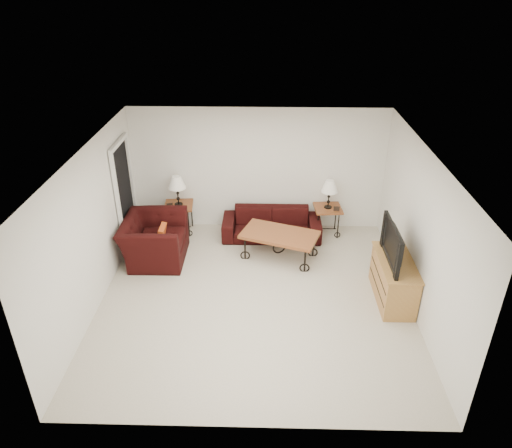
{
  "coord_description": "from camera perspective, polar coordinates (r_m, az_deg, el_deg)",
  "views": [
    {
      "loc": [
        0.18,
        -6.26,
        4.78
      ],
      "look_at": [
        0.0,
        0.7,
        1.0
      ],
      "focal_mm": 33.17,
      "sensor_mm": 36.0,
      "label": 1
    }
  ],
  "objects": [
    {
      "name": "photo_frame_left",
      "position": [
        9.47,
        -10.37,
        2.21
      ],
      "size": [
        0.12,
        0.05,
        0.1
      ],
      "primitive_type": "cube",
      "rotation": [
        0.0,
        0.0,
        0.28
      ],
      "color": "black",
      "rests_on": "side_table_left"
    },
    {
      "name": "backpack",
      "position": [
        9.21,
        6.47,
        -1.35
      ],
      "size": [
        0.41,
        0.36,
        0.45
      ],
      "primitive_type": "ellipsoid",
      "rotation": [
        0.0,
        0.0,
        -0.3
      ],
      "color": "black",
      "rests_on": "ground"
    },
    {
      "name": "ceiling",
      "position": [
        6.66,
        -0.16,
        8.49
      ],
      "size": [
        5.0,
        5.0,
        0.0
      ],
      "primitive_type": "plane",
      "color": "white",
      "rests_on": "wall_back"
    },
    {
      "name": "wall_right",
      "position": [
        7.55,
        19.19,
        -1.1
      ],
      "size": [
        0.02,
        5.0,
        2.5
      ],
      "primitive_type": "cube",
      "color": "white",
      "rests_on": "ground"
    },
    {
      "name": "wall_front",
      "position": [
        5.16,
        -0.95,
        -14.69
      ],
      "size": [
        5.0,
        0.02,
        2.5
      ],
      "primitive_type": "cube",
      "color": "white",
      "rests_on": "ground"
    },
    {
      "name": "television",
      "position": [
        7.6,
        16.77,
        -2.35
      ],
      "size": [
        0.14,
        1.08,
        0.62
      ],
      "primitive_type": "imported",
      "rotation": [
        0.0,
        0.0,
        -1.57
      ],
      "color": "black",
      "rests_on": "tv_stand"
    },
    {
      "name": "photo_frame_right",
      "position": [
        9.39,
        9.69,
        1.83
      ],
      "size": [
        0.12,
        0.03,
        0.1
      ],
      "primitive_type": "cube",
      "rotation": [
        0.0,
        0.0,
        -0.13
      ],
      "color": "black",
      "rests_on": "side_table_right"
    },
    {
      "name": "wall_left",
      "position": [
        7.67,
        -19.16,
        -0.63
      ],
      "size": [
        0.02,
        5.0,
        2.5
      ],
      "primitive_type": "cube",
      "color": "white",
      "rests_on": "ground"
    },
    {
      "name": "armchair",
      "position": [
        8.85,
        -12.15,
        -1.83
      ],
      "size": [
        1.09,
        1.25,
        0.8
      ],
      "primitive_type": "imported",
      "rotation": [
        0.0,
        0.0,
        1.58
      ],
      "color": "black",
      "rests_on": "ground"
    },
    {
      "name": "throw_pillow",
      "position": [
        8.72,
        -11.34,
        -1.35
      ],
      "size": [
        0.1,
        0.36,
        0.36
      ],
      "primitive_type": "cube",
      "rotation": [
        0.0,
        0.0,
        1.58
      ],
      "color": "#C54A19",
      "rests_on": "armchair"
    },
    {
      "name": "sofa",
      "position": [
        9.42,
        1.89,
        -0.01
      ],
      "size": [
        1.95,
        0.76,
        0.57
      ],
      "primitive_type": "imported",
      "color": "black",
      "rests_on": "ground"
    },
    {
      "name": "wall_back",
      "position": [
        9.44,
        0.28,
        6.56
      ],
      "size": [
        5.0,
        0.02,
        2.5
      ],
      "primitive_type": "cube",
      "color": "white",
      "rests_on": "ground"
    },
    {
      "name": "coffee_table",
      "position": [
        8.77,
        2.84,
        -2.6
      ],
      "size": [
        1.54,
        1.16,
        0.51
      ],
      "primitive_type": "cube",
      "rotation": [
        0.0,
        0.0,
        -0.35
      ],
      "color": "brown",
      "rests_on": "ground"
    },
    {
      "name": "lamp_right",
      "position": [
        9.4,
        8.79,
        3.57
      ],
      "size": [
        0.35,
        0.35,
        0.58
      ],
      "primitive_type": null,
      "rotation": [
        0.0,
        0.0,
        0.08
      ],
      "color": "black",
      "rests_on": "side_table_right"
    },
    {
      "name": "side_table_right",
      "position": [
        9.65,
        8.54,
        0.45
      ],
      "size": [
        0.57,
        0.57,
        0.58
      ],
      "primitive_type": "cube",
      "rotation": [
        0.0,
        0.0,
        0.08
      ],
      "color": "brown",
      "rests_on": "ground"
    },
    {
      "name": "ground",
      "position": [
        7.88,
        -0.13,
        -8.86
      ],
      "size": [
        5.0,
        5.0,
        0.0
      ],
      "primitive_type": "plane",
      "color": "beige",
      "rests_on": "ground"
    },
    {
      "name": "lamp_left",
      "position": [
        9.47,
        -9.45,
        3.98
      ],
      "size": [
        0.38,
        0.38,
        0.61
      ],
      "primitive_type": null,
      "rotation": [
        0.0,
        0.0,
        0.1
      ],
      "color": "black",
      "rests_on": "side_table_left"
    },
    {
      "name": "side_table_left",
      "position": [
        9.73,
        -9.17,
        0.73
      ],
      "size": [
        0.61,
        0.61,
        0.61
      ],
      "primitive_type": "cube",
      "rotation": [
        0.0,
        0.0,
        0.1
      ],
      "color": "brown",
      "rests_on": "ground"
    },
    {
      "name": "tv_stand",
      "position": [
        7.96,
        16.24,
        -6.51
      ],
      "size": [
        0.5,
        1.21,
        0.72
      ],
      "primitive_type": "cube",
      "color": "#B08841",
      "rests_on": "ground"
    },
    {
      "name": "doorway",
      "position": [
        9.15,
        -15.52,
        3.14
      ],
      "size": [
        0.08,
        0.94,
        2.04
      ],
      "primitive_type": "cube",
      "color": "black",
      "rests_on": "ground"
    }
  ]
}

